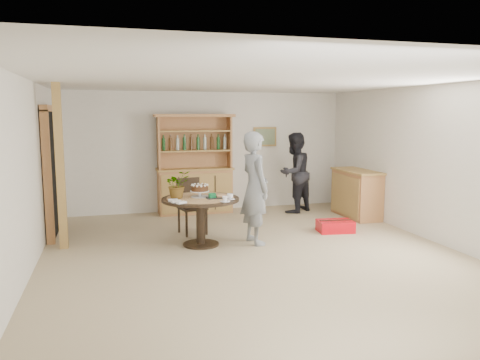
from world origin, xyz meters
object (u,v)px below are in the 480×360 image
sideboard (356,193)px  teen_boy (255,188)px  dining_table (201,207)px  adult_person (294,173)px  hutch (195,180)px  red_suitcase (335,226)px  dining_chair (191,202)px

sideboard → teen_boy: bearing=-152.8°
dining_table → adult_person: adult_person is taller
sideboard → teen_boy: (-2.54, -1.30, 0.41)m
dining_table → adult_person: 3.07m
adult_person → teen_boy: bearing=22.1°
hutch → dining_table: (-0.35, -2.45, -0.08)m
hutch → red_suitcase: bearing=-47.4°
adult_person → red_suitcase: size_ratio=2.56×
adult_person → dining_table: bearing=8.0°
sideboard → teen_boy: size_ratio=0.71×
dining_chair → red_suitcase: dining_chair is taller
sideboard → dining_chair: bearing=-173.7°
dining_chair → hutch: bearing=65.0°
dining_chair → teen_boy: (0.87, -0.93, 0.35)m
hutch → dining_chair: size_ratio=2.16×
adult_person → sideboard: bearing=112.3°
teen_boy → red_suitcase: size_ratio=2.73×
sideboard → adult_person: 1.33m
adult_person → hutch: bearing=-45.4°
sideboard → dining_table: 3.60m
teen_boy → adult_person: 2.55m
dining_table → adult_person: bearing=39.7°
hutch → dining_chair: 1.67m
teen_boy → adult_person: teen_boy is taller
sideboard → hutch: bearing=157.8°
sideboard → dining_table: sideboard is taller
adult_person → red_suitcase: bearing=60.3°
sideboard → dining_table: bearing=-160.4°
dining_chair → teen_boy: teen_boy is taller
hutch → red_suitcase: size_ratio=3.14×
hutch → sideboard: hutch is taller
teen_boy → dining_table: bearing=74.3°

